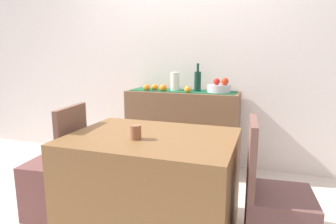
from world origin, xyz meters
name	(u,v)px	position (x,y,z in m)	size (l,w,h in m)	color
ground_plane	(147,206)	(0.00, 0.00, -0.01)	(6.40, 6.40, 0.02)	beige
room_wall_rear	(185,48)	(0.00, 1.18, 1.35)	(6.40, 0.06, 2.70)	silver
sideboard_console	(182,130)	(0.05, 0.92, 0.44)	(1.22, 0.42, 0.89)	brown
table_runner	(183,91)	(0.05, 0.92, 0.89)	(1.15, 0.32, 0.01)	#185431
fruit_bowl	(219,88)	(0.44, 0.92, 0.93)	(0.25, 0.25, 0.08)	silver
apple_left	(217,81)	(0.42, 0.89, 1.01)	(0.07, 0.07, 0.07)	red
apple_upper	(224,81)	(0.49, 0.97, 1.00)	(0.06, 0.06, 0.06)	red
apple_right	(225,81)	(0.51, 0.89, 1.01)	(0.08, 0.08, 0.08)	red
wine_bottle	(198,81)	(0.21, 0.92, 1.00)	(0.07, 0.07, 0.30)	#0F3527
ceramic_vase	(175,82)	(-0.04, 0.92, 0.99)	(0.10, 0.10, 0.20)	silver
orange_loose_near_bowl	(147,88)	(-0.34, 0.82, 0.92)	(0.07, 0.07, 0.07)	orange
orange_loose_end	(163,88)	(-0.15, 0.82, 0.93)	(0.08, 0.08, 0.08)	orange
orange_loose_far	(155,87)	(-0.26, 0.86, 0.92)	(0.07, 0.07, 0.07)	orange
orange_loose_mid	(188,90)	(0.13, 0.80, 0.92)	(0.07, 0.07, 0.07)	orange
dining_table	(152,186)	(0.20, -0.37, 0.37)	(1.13, 0.83, 0.74)	brown
coffee_cup	(136,132)	(0.13, -0.48, 0.79)	(0.07, 0.07, 0.09)	brown
chair_near_window	(57,183)	(-0.63, -0.36, 0.27)	(0.44, 0.44, 0.90)	brown
chair_by_corner	(275,220)	(1.02, -0.37, 0.27)	(0.43, 0.43, 0.90)	brown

